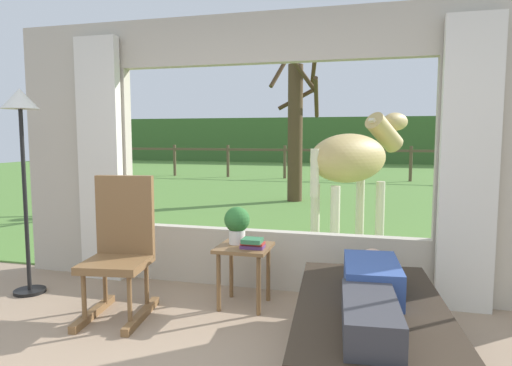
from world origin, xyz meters
TOP-DOWN VIEW (x-y plane):
  - back_wall_with_window at (0.00, 2.26)m, footprint 5.20×0.12m
  - curtain_panel_left at (-1.69, 2.12)m, footprint 0.44×0.10m
  - curtain_panel_right at (1.69, 2.12)m, footprint 0.44×0.10m
  - outdoor_pasture_lawn at (0.00, 13.16)m, footprint 36.00×21.68m
  - distant_hill_ridge at (0.00, 23.00)m, footprint 36.00×2.00m
  - recliner_sofa at (0.96, 0.93)m, footprint 1.04×1.77m
  - reclining_person at (0.96, 0.88)m, footprint 0.39×1.44m
  - rocking_chair at (-1.01, 1.34)m, footprint 0.55×0.74m
  - side_table at (-0.09, 1.75)m, footprint 0.44×0.44m
  - potted_plant at (-0.17, 1.81)m, footprint 0.22×0.22m
  - book_stack at (-0.00, 1.69)m, footprint 0.20×0.16m
  - floor_lamp_left at (-2.10, 1.55)m, footprint 0.32×0.32m
  - horse at (0.70, 3.89)m, footprint 1.37×1.65m
  - pasture_tree at (-0.73, 7.94)m, footprint 1.11×1.10m
  - pasture_fence_line at (0.00, 13.10)m, footprint 16.10×0.10m

SIDE VIEW (x-z plane):
  - outdoor_pasture_lawn at x=0.00m, z-range 0.00..0.02m
  - recliner_sofa at x=0.96m, z-range 0.01..0.43m
  - side_table at x=-0.09m, z-range 0.17..0.69m
  - reclining_person at x=0.96m, z-range 0.41..0.63m
  - rocking_chair at x=-1.01m, z-range -0.01..1.11m
  - book_stack at x=0.00m, z-range 0.52..0.60m
  - potted_plant at x=-0.17m, z-range 0.54..0.86m
  - pasture_fence_line at x=0.00m, z-range 0.19..1.29m
  - horse at x=0.70m, z-range 0.29..2.02m
  - curtain_panel_left at x=-1.69m, z-range 0.00..2.40m
  - curtain_panel_right at x=1.69m, z-range 0.00..2.40m
  - distant_hill_ridge at x=0.00m, z-range 0.00..2.40m
  - back_wall_with_window at x=0.00m, z-range -0.03..2.52m
  - floor_lamp_left at x=-2.10m, z-range 0.57..2.43m
  - pasture_tree at x=-0.73m, z-range -0.05..3.30m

